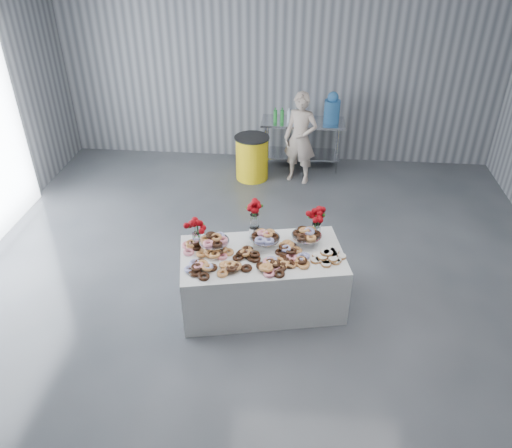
{
  "coord_description": "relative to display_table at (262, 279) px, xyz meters",
  "views": [
    {
      "loc": [
        0.45,
        -4.53,
        4.18
      ],
      "look_at": [
        -0.03,
        0.43,
        1.0
      ],
      "focal_mm": 35.0,
      "sensor_mm": 36.0,
      "label": 1
    }
  ],
  "objects": [
    {
      "name": "bouquet_right",
      "position": [
        0.62,
        0.44,
        0.67
      ],
      "size": [
        0.26,
        0.26,
        0.42
      ],
      "color": "white",
      "rests_on": "display_table"
    },
    {
      "name": "prep_table",
      "position": [
        0.4,
        3.93,
        0.24
      ],
      "size": [
        1.5,
        0.6,
        0.9
      ],
      "color": "silver",
      "rests_on": "ground"
    },
    {
      "name": "cake_stand_right",
      "position": [
        0.51,
        0.26,
        0.52
      ],
      "size": [
        0.36,
        0.36,
        0.17
      ],
      "color": "silver",
      "rests_on": "display_table"
    },
    {
      "name": "water_jug",
      "position": [
        0.9,
        3.93,
        0.77
      ],
      "size": [
        0.28,
        0.28,
        0.55
      ],
      "color": "#3D89D2",
      "rests_on": "prep_table"
    },
    {
      "name": "bouquet_center",
      "position": [
        -0.12,
        0.33,
        0.75
      ],
      "size": [
        0.26,
        0.26,
        0.57
      ],
      "color": "silver",
      "rests_on": "display_table"
    },
    {
      "name": "person",
      "position": [
        0.37,
        3.36,
        0.43
      ],
      "size": [
        0.68,
        0.55,
        1.6
      ],
      "primitive_type": "imported",
      "rotation": [
        0.0,
        0.0,
        -0.32
      ],
      "color": "#CC8C93",
      "rests_on": "ground"
    },
    {
      "name": "room_walls",
      "position": [
        -0.34,
        -0.1,
        2.26
      ],
      "size": [
        8.04,
        9.04,
        4.02
      ],
      "color": "gray",
      "rests_on": "ground"
    },
    {
      "name": "cake_stand_left",
      "position": [
        -0.57,
        0.03,
        0.52
      ],
      "size": [
        0.36,
        0.36,
        0.17
      ],
      "color": "silver",
      "rests_on": "display_table"
    },
    {
      "name": "bouquet_left",
      "position": [
        -0.79,
        0.09,
        0.67
      ],
      "size": [
        0.26,
        0.26,
        0.42
      ],
      "color": "white",
      "rests_on": "display_table"
    },
    {
      "name": "ground",
      "position": [
        -0.07,
        -0.17,
        -0.38
      ],
      "size": [
        9.0,
        9.0,
        0.0
      ],
      "primitive_type": "plane",
      "color": "#37393E",
      "rests_on": "ground"
    },
    {
      "name": "trash_barrel",
      "position": [
        -0.47,
        3.37,
        0.02
      ],
      "size": [
        0.62,
        0.62,
        0.79
      ],
      "rotation": [
        0.0,
        0.0,
        0.21
      ],
      "color": "yellow",
      "rests_on": "ground"
    },
    {
      "name": "danish_pile",
      "position": [
        0.76,
        0.01,
        0.43
      ],
      "size": [
        0.48,
        0.48,
        0.11
      ],
      "primitive_type": null,
      "color": "silver",
      "rests_on": "display_table"
    },
    {
      "name": "donut_mounds",
      "position": [
        0.0,
        -0.05,
        0.42
      ],
      "size": [
        1.93,
        1.16,
        0.09
      ],
      "primitive_type": null,
      "rotation": [
        0.0,
        0.0,
        0.21
      ],
      "color": "#C97949",
      "rests_on": "display_table"
    },
    {
      "name": "drink_bottles",
      "position": [
        0.08,
        3.83,
        0.66
      ],
      "size": [
        0.54,
        0.08,
        0.27
      ],
      "primitive_type": null,
      "color": "#268C33",
      "rests_on": "prep_table"
    },
    {
      "name": "cake_stand_mid",
      "position": [
        0.02,
        0.16,
        0.52
      ],
      "size": [
        0.36,
        0.36,
        0.17
      ],
      "color": "silver",
      "rests_on": "display_table"
    },
    {
      "name": "display_table",
      "position": [
        0.0,
        0.0,
        0.0
      ],
      "size": [
        2.07,
        1.37,
        0.75
      ],
      "primitive_type": "cube",
      "rotation": [
        0.0,
        0.0,
        0.21
      ],
      "color": "silver",
      "rests_on": "ground"
    }
  ]
}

